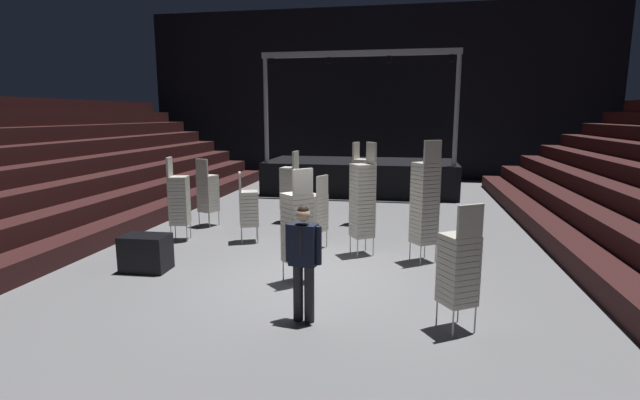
{
  "coord_description": "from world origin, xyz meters",
  "views": [
    {
      "loc": [
        1.84,
        -8.27,
        3.07
      ],
      "look_at": [
        0.15,
        0.79,
        1.4
      ],
      "focal_mm": 26.66,
      "sensor_mm": 36.0,
      "label": 1
    }
  ],
  "objects_px": {
    "chair_stack_front_right": "(459,267)",
    "chair_stack_aisle_right": "(208,192)",
    "stage_riser": "(361,175)",
    "man_with_tie": "(303,256)",
    "chair_stack_front_left": "(179,199)",
    "chair_stack_rear_right": "(297,226)",
    "equipment_road_case": "(146,253)",
    "chair_stack_aisle_left": "(362,184)",
    "chair_stack_rear_centre": "(290,187)",
    "chair_stack_mid_right": "(316,212)",
    "chair_stack_mid_centre": "(248,207)",
    "chair_stack_mid_left": "(363,199)",
    "chair_stack_rear_left": "(425,202)"
  },
  "relations": [
    {
      "from": "chair_stack_rear_right",
      "to": "chair_stack_aisle_right",
      "type": "bearing_deg",
      "value": 84.46
    },
    {
      "from": "chair_stack_front_right",
      "to": "chair_stack_mid_right",
      "type": "height_order",
      "value": "chair_stack_front_right"
    },
    {
      "from": "chair_stack_aisle_right",
      "to": "chair_stack_mid_centre",
      "type": "bearing_deg",
      "value": -21.23
    },
    {
      "from": "chair_stack_mid_centre",
      "to": "chair_stack_aisle_left",
      "type": "bearing_deg",
      "value": 112.21
    },
    {
      "from": "chair_stack_front_left",
      "to": "equipment_road_case",
      "type": "distance_m",
      "value": 2.41
    },
    {
      "from": "chair_stack_front_left",
      "to": "chair_stack_aisle_left",
      "type": "height_order",
      "value": "chair_stack_aisle_left"
    },
    {
      "from": "man_with_tie",
      "to": "chair_stack_mid_right",
      "type": "xyz_separation_m",
      "value": [
        -0.59,
        3.95,
        -0.15
      ]
    },
    {
      "from": "stage_riser",
      "to": "chair_stack_mid_centre",
      "type": "xyz_separation_m",
      "value": [
        -1.93,
        -7.93,
        0.17
      ]
    },
    {
      "from": "man_with_tie",
      "to": "chair_stack_rear_centre",
      "type": "relative_size",
      "value": 0.87
    },
    {
      "from": "stage_riser",
      "to": "chair_stack_mid_left",
      "type": "relative_size",
      "value": 2.96
    },
    {
      "from": "chair_stack_front_left",
      "to": "chair_stack_mid_centre",
      "type": "height_order",
      "value": "chair_stack_front_left"
    },
    {
      "from": "chair_stack_rear_left",
      "to": "chair_stack_aisle_left",
      "type": "height_order",
      "value": "chair_stack_rear_left"
    },
    {
      "from": "chair_stack_rear_left",
      "to": "chair_stack_aisle_right",
      "type": "xyz_separation_m",
      "value": [
        -5.79,
        2.25,
        -0.34
      ]
    },
    {
      "from": "chair_stack_mid_left",
      "to": "chair_stack_rear_centre",
      "type": "bearing_deg",
      "value": 8.45
    },
    {
      "from": "chair_stack_front_right",
      "to": "chair_stack_front_left",
      "type": "bearing_deg",
      "value": 115.59
    },
    {
      "from": "chair_stack_front_left",
      "to": "chair_stack_rear_centre",
      "type": "xyz_separation_m",
      "value": [
        2.17,
        2.42,
        0.0
      ]
    },
    {
      "from": "chair_stack_front_right",
      "to": "chair_stack_aisle_right",
      "type": "relative_size",
      "value": 1.0
    },
    {
      "from": "chair_stack_mid_left",
      "to": "chair_stack_rear_right",
      "type": "distance_m",
      "value": 2.25
    },
    {
      "from": "chair_stack_aisle_right",
      "to": "man_with_tie",
      "type": "bearing_deg",
      "value": -35.55
    },
    {
      "from": "stage_riser",
      "to": "man_with_tie",
      "type": "bearing_deg",
      "value": -88.27
    },
    {
      "from": "man_with_tie",
      "to": "equipment_road_case",
      "type": "xyz_separation_m",
      "value": [
        -3.59,
        1.73,
        -0.65
      ]
    },
    {
      "from": "chair_stack_mid_left",
      "to": "chair_stack_rear_right",
      "type": "bearing_deg",
      "value": 122.39
    },
    {
      "from": "chair_stack_mid_right",
      "to": "stage_riser",
      "type": "bearing_deg",
      "value": 23.18
    },
    {
      "from": "chair_stack_mid_right",
      "to": "chair_stack_rear_right",
      "type": "distance_m",
      "value": 2.36
    },
    {
      "from": "chair_stack_mid_centre",
      "to": "chair_stack_rear_centre",
      "type": "relative_size",
      "value": 0.83
    },
    {
      "from": "chair_stack_front_left",
      "to": "chair_stack_rear_right",
      "type": "xyz_separation_m",
      "value": [
        3.53,
        -2.4,
        0.04
      ]
    },
    {
      "from": "chair_stack_mid_centre",
      "to": "chair_stack_aisle_left",
      "type": "distance_m",
      "value": 3.48
    },
    {
      "from": "stage_riser",
      "to": "chair_stack_front_left",
      "type": "xyz_separation_m",
      "value": [
        -3.64,
        -8.1,
        0.34
      ]
    },
    {
      "from": "chair_stack_mid_centre",
      "to": "chair_stack_aisle_left",
      "type": "relative_size",
      "value": 0.74
    },
    {
      "from": "chair_stack_aisle_right",
      "to": "equipment_road_case",
      "type": "relative_size",
      "value": 2.09
    },
    {
      "from": "chair_stack_front_right",
      "to": "chair_stack_aisle_right",
      "type": "height_order",
      "value": "same"
    },
    {
      "from": "man_with_tie",
      "to": "chair_stack_rear_right",
      "type": "height_order",
      "value": "chair_stack_rear_right"
    },
    {
      "from": "chair_stack_front_left",
      "to": "chair_stack_mid_centre",
      "type": "xyz_separation_m",
      "value": [
        1.71,
        0.16,
        -0.17
      ]
    },
    {
      "from": "chair_stack_front_left",
      "to": "chair_stack_mid_left",
      "type": "bearing_deg",
      "value": 72.75
    },
    {
      "from": "chair_stack_rear_right",
      "to": "equipment_road_case",
      "type": "xyz_separation_m",
      "value": [
        -3.12,
        0.12,
        -0.71
      ]
    },
    {
      "from": "stage_riser",
      "to": "chair_stack_rear_centre",
      "type": "bearing_deg",
      "value": -104.49
    },
    {
      "from": "chair_stack_mid_right",
      "to": "chair_stack_aisle_right",
      "type": "distance_m",
      "value": 3.74
    },
    {
      "from": "chair_stack_rear_left",
      "to": "man_with_tie",
      "type": "bearing_deg",
      "value": -153.57
    },
    {
      "from": "chair_stack_front_right",
      "to": "chair_stack_mid_right",
      "type": "xyz_separation_m",
      "value": [
        -2.81,
        3.84,
        -0.08
      ]
    },
    {
      "from": "chair_stack_rear_centre",
      "to": "chair_stack_rear_left",
      "type": "bearing_deg",
      "value": -122.84
    },
    {
      "from": "stage_riser",
      "to": "chair_stack_front_right",
      "type": "xyz_separation_m",
      "value": [
        2.59,
        -12.0,
        0.25
      ]
    },
    {
      "from": "chair_stack_mid_right",
      "to": "chair_stack_rear_left",
      "type": "bearing_deg",
      "value": -79.47
    },
    {
      "from": "chair_stack_front_left",
      "to": "chair_stack_aisle_right",
      "type": "distance_m",
      "value": 1.58
    },
    {
      "from": "chair_stack_mid_centre",
      "to": "chair_stack_rear_right",
      "type": "relative_size",
      "value": 0.8
    },
    {
      "from": "stage_riser",
      "to": "chair_stack_aisle_right",
      "type": "distance_m",
      "value": 7.45
    },
    {
      "from": "chair_stack_mid_right",
      "to": "chair_stack_mid_centre",
      "type": "height_order",
      "value": "same"
    },
    {
      "from": "chair_stack_front_right",
      "to": "chair_stack_rear_right",
      "type": "bearing_deg",
      "value": 118.52
    },
    {
      "from": "chair_stack_mid_centre",
      "to": "chair_stack_rear_right",
      "type": "bearing_deg",
      "value": 13.85
    },
    {
      "from": "man_with_tie",
      "to": "chair_stack_aisle_right",
      "type": "height_order",
      "value": "chair_stack_aisle_right"
    },
    {
      "from": "stage_riser",
      "to": "chair_stack_front_left",
      "type": "relative_size",
      "value": 3.58
    }
  ]
}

